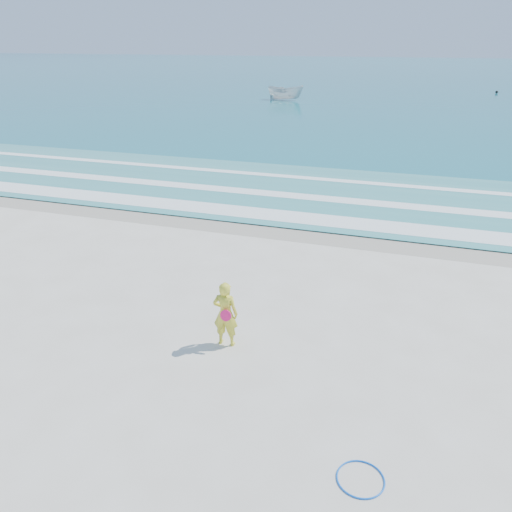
% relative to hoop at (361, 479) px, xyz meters
% --- Properties ---
extents(ground, '(400.00, 400.00, 0.00)m').
position_rel_hoop_xyz_m(ground, '(-4.44, 2.09, -0.01)').
color(ground, silver).
rests_on(ground, ground).
extents(wet_sand, '(400.00, 2.40, 0.00)m').
position_rel_hoop_xyz_m(wet_sand, '(-4.44, 11.09, -0.01)').
color(wet_sand, '#B2A893').
rests_on(wet_sand, ground).
extents(ocean, '(400.00, 190.00, 0.04)m').
position_rel_hoop_xyz_m(ocean, '(-4.44, 107.09, 0.01)').
color(ocean, '#19727F').
rests_on(ocean, ground).
extents(shallow, '(400.00, 10.00, 0.01)m').
position_rel_hoop_xyz_m(shallow, '(-4.44, 16.09, 0.03)').
color(shallow, '#59B7AD').
rests_on(shallow, ocean).
extents(foam_near, '(400.00, 1.40, 0.01)m').
position_rel_hoop_xyz_m(foam_near, '(-4.44, 12.39, 0.04)').
color(foam_near, white).
rests_on(foam_near, shallow).
extents(foam_mid, '(400.00, 0.90, 0.01)m').
position_rel_hoop_xyz_m(foam_mid, '(-4.44, 15.29, 0.04)').
color(foam_mid, white).
rests_on(foam_mid, shallow).
extents(foam_far, '(400.00, 0.60, 0.01)m').
position_rel_hoop_xyz_m(foam_far, '(-4.44, 18.59, 0.04)').
color(foam_far, white).
rests_on(foam_far, shallow).
extents(hoop, '(0.93, 0.93, 0.03)m').
position_rel_hoop_xyz_m(hoop, '(0.00, 0.00, 0.00)').
color(hoop, blue).
rests_on(hoop, ground).
extents(boat, '(4.42, 1.90, 1.67)m').
position_rel_hoop_xyz_m(boat, '(-15.32, 52.75, 0.86)').
color(boat, silver).
rests_on(boat, ocean).
extents(buoy, '(0.36, 0.36, 0.36)m').
position_rel_hoop_xyz_m(buoy, '(9.14, 68.54, 0.20)').
color(buoy, black).
rests_on(buoy, ocean).
extents(woman, '(0.62, 0.44, 1.64)m').
position_rel_hoop_xyz_m(woman, '(-3.57, 3.07, 0.80)').
color(woman, yellow).
rests_on(woman, ground).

